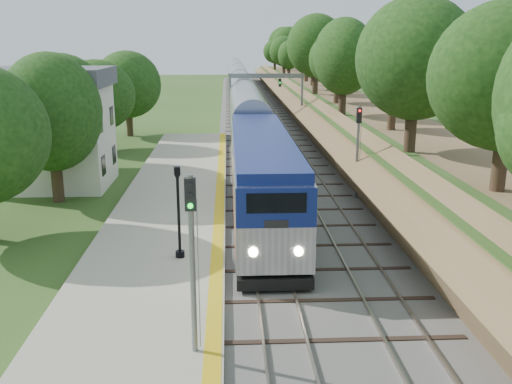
{
  "coord_description": "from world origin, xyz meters",
  "views": [
    {
      "loc": [
        -1.78,
        -8.82,
        9.76
      ],
      "look_at": [
        -0.5,
        17.2,
        2.8
      ],
      "focal_mm": 40.0,
      "sensor_mm": 36.0,
      "label": 1
    }
  ],
  "objects_px": {
    "station_building": "(47,127)",
    "signal_farside": "(358,143)",
    "signal_gantry": "(266,86)",
    "lamppost_far": "(179,218)",
    "signal_platform": "(192,246)",
    "train": "(240,94)"
  },
  "relations": [
    {
      "from": "station_building",
      "to": "signal_farside",
      "type": "height_order",
      "value": "station_building"
    },
    {
      "from": "signal_gantry",
      "to": "lamppost_far",
      "type": "height_order",
      "value": "signal_gantry"
    },
    {
      "from": "signal_farside",
      "to": "lamppost_far",
      "type": "bearing_deg",
      "value": -134.56
    },
    {
      "from": "lamppost_far",
      "to": "signal_farside",
      "type": "xyz_separation_m",
      "value": [
        10.2,
        10.36,
        1.42
      ]
    },
    {
      "from": "lamppost_far",
      "to": "signal_platform",
      "type": "xyz_separation_m",
      "value": [
        1.1,
        -8.01,
        1.62
      ]
    },
    {
      "from": "train",
      "to": "signal_platform",
      "type": "height_order",
      "value": "signal_platform"
    },
    {
      "from": "signal_platform",
      "to": "signal_farside",
      "type": "bearing_deg",
      "value": 63.64
    },
    {
      "from": "signal_gantry",
      "to": "signal_farside",
      "type": "bearing_deg",
      "value": -82.79
    },
    {
      "from": "train",
      "to": "signal_farside",
      "type": "height_order",
      "value": "signal_farside"
    },
    {
      "from": "signal_gantry",
      "to": "signal_farside",
      "type": "xyz_separation_m",
      "value": [
        3.73,
        -29.46,
        -1.18
      ]
    },
    {
      "from": "station_building",
      "to": "signal_gantry",
      "type": "distance_m",
      "value": 29.94
    },
    {
      "from": "signal_platform",
      "to": "train",
      "type": "bearing_deg",
      "value": 87.48
    },
    {
      "from": "signal_platform",
      "to": "signal_farside",
      "type": "xyz_separation_m",
      "value": [
        9.1,
        18.36,
        -0.21
      ]
    },
    {
      "from": "train",
      "to": "lamppost_far",
      "type": "xyz_separation_m",
      "value": [
        -4.0,
        -57.92,
        -0.12
      ]
    },
    {
      "from": "station_building",
      "to": "train",
      "type": "bearing_deg",
      "value": 72.01
    },
    {
      "from": "lamppost_far",
      "to": "signal_platform",
      "type": "distance_m",
      "value": 8.24
    },
    {
      "from": "lamppost_far",
      "to": "station_building",
      "type": "bearing_deg",
      "value": 124.0
    },
    {
      "from": "lamppost_far",
      "to": "signal_farside",
      "type": "distance_m",
      "value": 14.6
    },
    {
      "from": "station_building",
      "to": "lamppost_far",
      "type": "height_order",
      "value": "station_building"
    },
    {
      "from": "station_building",
      "to": "signal_platform",
      "type": "distance_m",
      "value": 25.39
    },
    {
      "from": "signal_gantry",
      "to": "station_building",
      "type": "bearing_deg",
      "value": -123.38
    },
    {
      "from": "signal_gantry",
      "to": "lamppost_far",
      "type": "relative_size",
      "value": 2.04
    }
  ]
}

